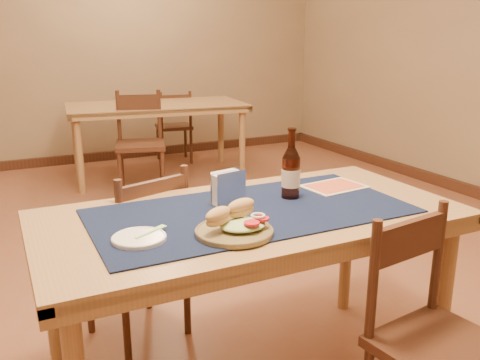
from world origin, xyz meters
name	(u,v)px	position (x,y,z in m)	size (l,w,h in m)	color
room	(177,35)	(0.00, 0.00, 1.40)	(6.04, 7.04, 2.84)	brown
main_table	(251,232)	(0.00, -0.80, 0.67)	(1.60, 0.80, 0.75)	#9D714A
placemat	(251,211)	(0.00, -0.80, 0.75)	(1.20, 0.60, 0.01)	#101B3C
baseboard	(185,288)	(0.00, 0.00, 0.05)	(6.00, 7.00, 0.10)	#402317
back_table	(157,112)	(0.63, 2.51, 0.67)	(1.81, 1.04, 0.75)	#9D714A
chair_main_far	(140,252)	(-0.31, -0.28, 0.44)	(0.49, 0.49, 0.84)	#402317
chair_main_near	(436,339)	(0.38, -1.39, 0.44)	(0.44, 0.44, 0.85)	#402317
chair_back_near	(140,142)	(0.32, 2.01, 0.48)	(0.53, 0.53, 0.93)	#402317
chair_back_far	(174,125)	(0.98, 3.02, 0.43)	(0.43, 0.43, 0.82)	#402317
sandwich_plate	(235,225)	(-0.16, -0.98, 0.78)	(0.26, 0.26, 0.10)	brown
side_plate	(139,238)	(-0.46, -0.90, 0.76)	(0.18, 0.18, 0.01)	silver
fork	(153,231)	(-0.41, -0.88, 0.77)	(0.13, 0.08, 0.00)	#89E27C
beer_bottle	(291,172)	(0.22, -0.73, 0.86)	(0.08, 0.08, 0.29)	#4F1B0E
napkin_holder	(228,188)	(-0.04, -0.68, 0.82)	(0.16, 0.08, 0.13)	silver
menu_card	(334,186)	(0.47, -0.68, 0.76)	(0.28, 0.22, 0.01)	beige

